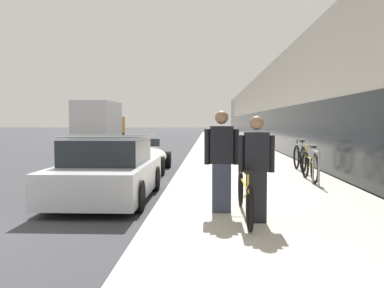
{
  "coord_description": "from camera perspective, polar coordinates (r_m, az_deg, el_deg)",
  "views": [
    {
      "loc": [
        4.92,
        -5.41,
        1.7
      ],
      "look_at": [
        4.17,
        12.57,
        0.73
      ],
      "focal_mm": 40.0,
      "sensor_mm": 36.0,
      "label": 1
    }
  ],
  "objects": [
    {
      "name": "tandem_bicycle",
      "position": [
        6.95,
        7.04,
        -6.76
      ],
      "size": [
        0.52,
        2.47,
        0.83
      ],
      "color": "black",
      "rests_on": "sidewalk_slab"
    },
    {
      "name": "cruiser_bike_middle",
      "position": [
        13.66,
        14.17,
        -1.79
      ],
      "size": [
        0.52,
        1.76,
        0.98
      ],
      "color": "black",
      "rests_on": "sidewalk_slab"
    },
    {
      "name": "parked_sedan_curbside",
      "position": [
        9.38,
        -11.16,
        -3.65
      ],
      "size": [
        1.94,
        4.08,
        1.39
      ],
      "color": "silver",
      "rests_on": "ground"
    },
    {
      "name": "bike_rack_hoop",
      "position": [
        10.65,
        16.2,
        -2.6
      ],
      "size": [
        0.05,
        0.6,
        0.84
      ],
      "color": "gray",
      "rests_on": "sidewalk_slab"
    },
    {
      "name": "person_rider",
      "position": [
        6.59,
        8.58,
        -3.3
      ],
      "size": [
        0.55,
        0.22,
        1.62
      ],
      "color": "black",
      "rests_on": "sidewalk_slab"
    },
    {
      "name": "sidewalk_slab",
      "position": [
        26.49,
        4.98,
        -0.45
      ],
      "size": [
        4.42,
        70.0,
        0.16
      ],
      "color": "#BCB5A5",
      "rests_on": "ground"
    },
    {
      "name": "person_bystander",
      "position": [
        7.24,
        3.96,
        -2.32
      ],
      "size": [
        0.58,
        0.23,
        1.72
      ],
      "color": "#33384C",
      "rests_on": "sidewalk_slab"
    },
    {
      "name": "vintage_roadster_curbside",
      "position": [
        14.57,
        -6.95,
        -1.78
      ],
      "size": [
        1.88,
        3.83,
        1.08
      ],
      "color": "white",
      "rests_on": "ground"
    },
    {
      "name": "storefront_facade",
      "position": [
        35.44,
        16.2,
        4.22
      ],
      "size": [
        10.01,
        70.0,
        4.99
      ],
      "color": "#BCB7AD",
      "rests_on": "ground"
    },
    {
      "name": "cruiser_bike_nearest",
      "position": [
        11.48,
        15.43,
        -2.79
      ],
      "size": [
        0.52,
        1.79,
        0.93
      ],
      "color": "black",
      "rests_on": "sidewalk_slab"
    },
    {
      "name": "moving_truck",
      "position": [
        29.96,
        -12.22,
        2.64
      ],
      "size": [
        2.42,
        6.23,
        3.0
      ],
      "color": "orange",
      "rests_on": "ground"
    }
  ]
}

